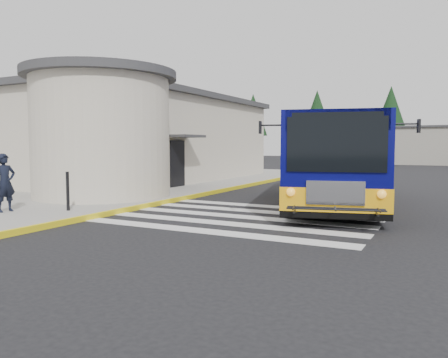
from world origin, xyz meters
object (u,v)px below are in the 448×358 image
at_px(pedestrian_a, 5,183).
at_px(bollard, 68,191).
at_px(transit_bus, 332,164).
at_px(pedestrian_b, 81,178).

bearing_deg(pedestrian_a, bollard, -49.36).
relative_size(transit_bus, pedestrian_a, 6.38).
relative_size(pedestrian_b, bollard, 1.38).
xyz_separation_m(pedestrian_a, pedestrian_b, (0.06, 2.98, -0.05)).
height_order(pedestrian_a, pedestrian_b, pedestrian_a).
bearing_deg(pedestrian_b, pedestrian_a, -34.99).
xyz_separation_m(transit_bus, pedestrian_b, (-7.93, -4.23, -0.49)).
xyz_separation_m(pedestrian_b, bollard, (1.41, -1.96, -0.22)).
height_order(pedestrian_a, bollard, pedestrian_a).
bearing_deg(transit_bus, bollard, -150.67).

